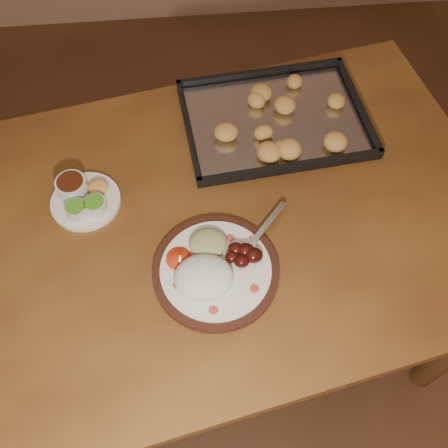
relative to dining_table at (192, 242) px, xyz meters
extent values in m
plane|color=brown|center=(-0.26, -0.21, -0.65)|extent=(4.00, 4.00, 0.00)
cube|color=brown|center=(0.00, 0.00, 0.08)|extent=(1.64, 1.17, 0.04)
cylinder|color=#553419|center=(0.60, 0.50, -0.30)|extent=(0.07, 0.07, 0.71)
cylinder|color=black|center=(0.05, -0.14, 0.11)|extent=(0.28, 0.28, 0.02)
cylinder|color=white|center=(0.05, -0.14, 0.11)|extent=(0.24, 0.24, 0.01)
ellipsoid|color=#CA3B30|center=(0.04, -0.23, 0.12)|extent=(0.02, 0.02, 0.00)
ellipsoid|color=#CA3B30|center=(0.13, -0.19, 0.12)|extent=(0.02, 0.02, 0.00)
ellipsoid|color=#CA3B30|center=(0.09, -0.06, 0.12)|extent=(0.02, 0.02, 0.00)
ellipsoid|color=#CA3B30|center=(-0.03, -0.17, 0.12)|extent=(0.02, 0.02, 0.00)
ellipsoid|color=silver|center=(0.02, -0.16, 0.13)|extent=(0.17, 0.16, 0.06)
ellipsoid|color=#410C09|center=(0.11, -0.13, 0.13)|extent=(0.04, 0.03, 0.03)
ellipsoid|color=#410C09|center=(0.12, -0.11, 0.13)|extent=(0.04, 0.03, 0.03)
ellipsoid|color=#410C09|center=(0.10, -0.10, 0.13)|extent=(0.04, 0.03, 0.03)
ellipsoid|color=#410C09|center=(0.14, -0.12, 0.13)|extent=(0.04, 0.03, 0.03)
ellipsoid|color=#410C09|center=(0.09, -0.12, 0.13)|extent=(0.04, 0.03, 0.03)
ellipsoid|color=tan|center=(0.04, -0.08, 0.13)|extent=(0.12, 0.11, 0.04)
cone|color=red|center=(-0.02, -0.11, 0.13)|extent=(0.09, 0.09, 0.03)
cube|color=silver|center=(0.18, -0.03, 0.12)|extent=(0.10, 0.11, 0.00)
cube|color=silver|center=(0.13, -0.09, 0.12)|extent=(0.04, 0.04, 0.00)
cylinder|color=silver|center=(0.13, -0.11, 0.12)|extent=(0.02, 0.02, 0.00)
cylinder|color=silver|center=(0.12, -0.11, 0.12)|extent=(0.02, 0.02, 0.00)
cylinder|color=silver|center=(0.12, -0.10, 0.12)|extent=(0.02, 0.02, 0.00)
cylinder|color=silver|center=(0.11, -0.10, 0.12)|extent=(0.02, 0.02, 0.00)
cylinder|color=white|center=(-0.24, 0.08, 0.10)|extent=(0.17, 0.17, 0.01)
cylinder|color=silver|center=(-0.26, 0.04, 0.12)|extent=(0.05, 0.05, 0.03)
cylinder|color=#43951D|center=(-0.26, 0.04, 0.14)|extent=(0.05, 0.05, 0.00)
cylinder|color=silver|center=(-0.21, 0.05, 0.12)|extent=(0.05, 0.05, 0.03)
cylinder|color=#43951D|center=(-0.21, 0.05, 0.14)|extent=(0.05, 0.05, 0.00)
cylinder|color=silver|center=(-0.27, 0.10, 0.13)|extent=(0.07, 0.07, 0.04)
cylinder|color=#3C190A|center=(-0.27, 0.10, 0.15)|extent=(0.06, 0.06, 0.00)
ellipsoid|color=#DC9F4D|center=(-0.21, 0.11, 0.12)|extent=(0.05, 0.05, 0.02)
cube|color=black|center=(0.24, 0.29, 0.10)|extent=(0.51, 0.39, 0.01)
cube|color=black|center=(0.23, 0.46, 0.12)|extent=(0.47, 0.06, 0.02)
cube|color=black|center=(0.26, 0.12, 0.12)|extent=(0.47, 0.06, 0.02)
cube|color=black|center=(0.47, 0.31, 0.12)|extent=(0.05, 0.35, 0.02)
cube|color=black|center=(0.01, 0.27, 0.12)|extent=(0.05, 0.35, 0.02)
cube|color=silver|center=(0.24, 0.29, 0.11)|extent=(0.47, 0.36, 0.00)
ellipsoid|color=#C88B46|center=(0.30, 0.30, 0.13)|extent=(0.05, 0.05, 0.04)
ellipsoid|color=#C88B46|center=(0.35, 0.34, 0.13)|extent=(0.07, 0.07, 0.04)
ellipsoid|color=#C88B46|center=(0.28, 0.39, 0.13)|extent=(0.07, 0.07, 0.04)
ellipsoid|color=#C88B46|center=(0.24, 0.35, 0.13)|extent=(0.05, 0.05, 0.04)
ellipsoid|color=#C88B46|center=(0.19, 0.36, 0.13)|extent=(0.07, 0.07, 0.04)
ellipsoid|color=#C88B46|center=(0.19, 0.31, 0.13)|extent=(0.07, 0.07, 0.04)
ellipsoid|color=#C88B46|center=(0.12, 0.28, 0.13)|extent=(0.05, 0.05, 0.04)
ellipsoid|color=#C88B46|center=(0.18, 0.23, 0.13)|extent=(0.07, 0.07, 0.04)
ellipsoid|color=#C88B46|center=(0.18, 0.23, 0.13)|extent=(0.07, 0.07, 0.04)
ellipsoid|color=#C88B46|center=(0.25, 0.20, 0.13)|extent=(0.05, 0.05, 0.04)
ellipsoid|color=#C88B46|center=(0.28, 0.26, 0.13)|extent=(0.07, 0.07, 0.04)
ellipsoid|color=#C88B46|center=(0.36, 0.26, 0.13)|extent=(0.07, 0.07, 0.04)
camera|label=1|loc=(0.02, -0.61, 1.10)|focal=40.00mm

